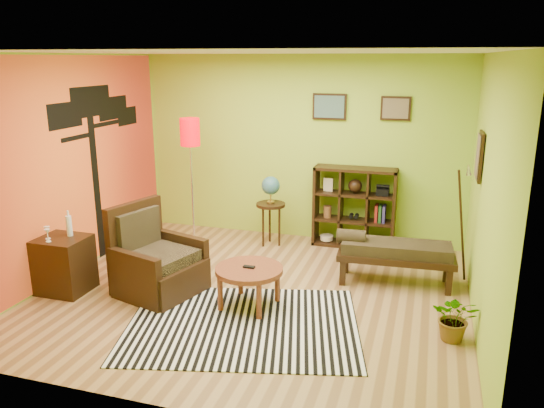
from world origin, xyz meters
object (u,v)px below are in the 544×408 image
(floor_lamp, at_px, (190,144))
(globe_table, at_px, (271,193))
(side_cabinet, at_px, (64,264))
(coffee_table, at_px, (249,273))
(potted_plant, at_px, (455,322))
(bench, at_px, (393,251))
(cube_shelf, at_px, (355,208))
(armchair, at_px, (156,266))

(floor_lamp, relative_size, globe_table, 1.82)
(side_cabinet, bearing_deg, coffee_table, 6.34)
(potted_plant, bearing_deg, bench, 120.06)
(globe_table, relative_size, bench, 0.72)
(coffee_table, relative_size, side_cabinet, 0.77)
(bench, bearing_deg, floor_lamp, 170.30)
(coffee_table, xyz_separation_m, bench, (1.49, 1.14, 0.02))
(globe_table, bearing_deg, floor_lamp, -159.02)
(globe_table, xyz_separation_m, cube_shelf, (1.21, 0.31, -0.20))
(side_cabinet, height_order, potted_plant, side_cabinet)
(cube_shelf, xyz_separation_m, potted_plant, (1.38, -2.47, -0.41))
(potted_plant, bearing_deg, armchair, 177.04)
(coffee_table, distance_m, floor_lamp, 2.47)
(coffee_table, height_order, globe_table, globe_table)
(globe_table, xyz_separation_m, bench, (1.87, -0.92, -0.38))
(coffee_table, height_order, side_cabinet, side_cabinet)
(floor_lamp, xyz_separation_m, cube_shelf, (2.29, 0.72, -0.95))
(floor_lamp, relative_size, bench, 1.30)
(coffee_table, distance_m, armchair, 1.22)
(bench, bearing_deg, coffee_table, -142.78)
(side_cabinet, distance_m, globe_table, 3.02)
(side_cabinet, bearing_deg, cube_shelf, 39.97)
(cube_shelf, bearing_deg, potted_plant, -60.87)
(cube_shelf, bearing_deg, bench, -61.84)
(armchair, xyz_separation_m, floor_lamp, (-0.23, 1.57, 1.23))
(side_cabinet, relative_size, globe_table, 0.94)
(coffee_table, relative_size, bench, 0.52)
(floor_lamp, bearing_deg, bench, -9.70)
(bench, bearing_deg, side_cabinet, -159.78)
(floor_lamp, bearing_deg, potted_plant, -25.51)
(armchair, relative_size, globe_table, 1.03)
(globe_table, bearing_deg, potted_plant, -39.84)
(bench, bearing_deg, cube_shelf, 118.16)
(side_cabinet, relative_size, cube_shelf, 0.83)
(armchair, height_order, potted_plant, armchair)
(side_cabinet, xyz_separation_m, floor_lamp, (0.82, 1.89, 1.21))
(floor_lamp, bearing_deg, side_cabinet, -113.56)
(armchair, bearing_deg, globe_table, 67.02)
(side_cabinet, height_order, cube_shelf, cube_shelf)
(side_cabinet, xyz_separation_m, bench, (3.77, 1.39, 0.08))
(coffee_table, distance_m, potted_plant, 2.23)
(cube_shelf, bearing_deg, side_cabinet, -140.03)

